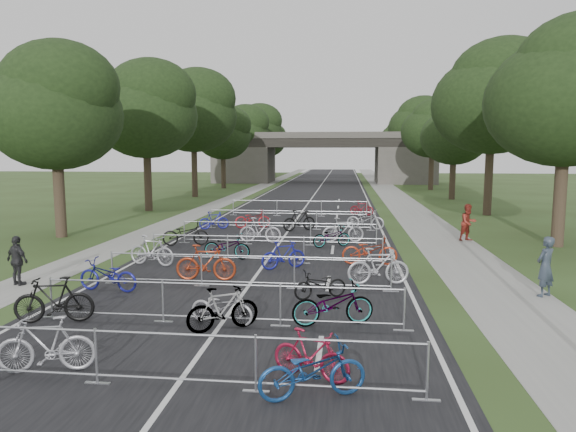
% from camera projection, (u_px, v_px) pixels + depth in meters
% --- Properties ---
extents(ground, '(200.00, 200.00, 0.00)m').
position_uv_depth(ground, '(175.00, 388.00, 9.61)').
color(ground, '#31431D').
rests_on(ground, ground).
extents(road, '(11.00, 140.00, 0.01)m').
position_uv_depth(road, '(318.00, 190.00, 58.92)').
color(road, black).
rests_on(road, ground).
extents(sidewalk_right, '(3.00, 140.00, 0.01)m').
position_uv_depth(sidewalk_right, '(388.00, 191.00, 58.04)').
color(sidewalk_right, gray).
rests_on(sidewalk_right, ground).
extents(sidewalk_left, '(2.00, 140.00, 0.01)m').
position_uv_depth(sidewalk_left, '(253.00, 190.00, 59.74)').
color(sidewalk_left, gray).
rests_on(sidewalk_left, ground).
extents(lane_markings, '(0.12, 140.00, 0.00)m').
position_uv_depth(lane_markings, '(318.00, 190.00, 58.92)').
color(lane_markings, silver).
rests_on(lane_markings, ground).
extents(overpass_bridge, '(31.00, 8.00, 7.05)m').
position_uv_depth(overpass_bridge, '(323.00, 158.00, 73.27)').
color(overpass_bridge, '#4F4C46').
rests_on(overpass_bridge, ground).
extents(tree_left_0, '(6.72, 6.72, 10.25)m').
position_uv_depth(tree_left_0, '(56.00, 110.00, 25.76)').
color(tree_left_0, '#33261C').
rests_on(tree_left_0, ground).
extents(tree_right_0, '(7.17, 7.17, 10.93)m').
position_uv_depth(tree_right_0, '(570.00, 95.00, 23.02)').
color(tree_right_0, '#33261C').
rests_on(tree_right_0, ground).
extents(tree_left_1, '(7.56, 7.56, 11.53)m').
position_uv_depth(tree_left_1, '(147.00, 112.00, 37.49)').
color(tree_left_1, '#33261C').
rests_on(tree_left_1, ground).
extents(tree_right_1, '(8.18, 8.18, 12.47)m').
position_uv_depth(tree_right_1, '(494.00, 100.00, 34.73)').
color(tree_right_1, '#33261C').
rests_on(tree_right_1, ground).
extents(tree_left_2, '(8.40, 8.40, 12.81)m').
position_uv_depth(tree_left_2, '(194.00, 113.00, 49.22)').
color(tree_left_2, '#33261C').
rests_on(tree_left_2, ground).
extents(tree_right_2, '(6.16, 6.16, 9.39)m').
position_uv_depth(tree_right_2, '(456.00, 135.00, 46.81)').
color(tree_right_2, '#33261C').
rests_on(tree_right_2, ground).
extents(tree_left_3, '(6.72, 6.72, 10.25)m').
position_uv_depth(tree_left_3, '(224.00, 134.00, 61.26)').
color(tree_left_3, '#33261C').
rests_on(tree_left_3, ground).
extents(tree_right_3, '(7.17, 7.17, 10.93)m').
position_uv_depth(tree_right_3, '(434.00, 129.00, 58.52)').
color(tree_right_3, '#33261C').
rests_on(tree_right_3, ground).
extents(tree_left_4, '(7.56, 7.56, 11.53)m').
position_uv_depth(tree_left_4, '(243.00, 131.00, 72.99)').
color(tree_left_4, '#33261C').
rests_on(tree_left_4, ground).
extents(tree_right_4, '(8.18, 8.18, 12.47)m').
position_uv_depth(tree_right_4, '(419.00, 126.00, 70.23)').
color(tree_right_4, '#33261C').
rests_on(tree_right_4, ground).
extents(tree_left_5, '(8.40, 8.40, 12.81)m').
position_uv_depth(tree_left_5, '(257.00, 129.00, 84.72)').
color(tree_left_5, '#33261C').
rests_on(tree_left_5, ground).
extents(tree_right_5, '(6.16, 6.16, 9.39)m').
position_uv_depth(tree_right_5, '(408.00, 142.00, 82.31)').
color(tree_right_5, '#33261C').
rests_on(tree_right_5, ground).
extents(tree_left_6, '(6.72, 6.72, 10.25)m').
position_uv_depth(tree_left_6, '(268.00, 141.00, 96.76)').
color(tree_left_6, '#33261C').
rests_on(tree_left_6, ground).
extents(tree_right_6, '(7.17, 7.17, 10.93)m').
position_uv_depth(tree_right_6, '(400.00, 138.00, 94.02)').
color(tree_right_6, '#33261C').
rests_on(tree_right_6, ground).
extents(barrier_row_0, '(9.70, 0.08, 1.10)m').
position_uv_depth(barrier_row_0, '(175.00, 360.00, 9.54)').
color(barrier_row_0, '#ACAEB4').
rests_on(barrier_row_0, ground).
extents(barrier_row_1, '(9.70, 0.08, 1.10)m').
position_uv_depth(barrier_row_1, '(221.00, 304.00, 13.09)').
color(barrier_row_1, '#ACAEB4').
rests_on(barrier_row_1, ground).
extents(barrier_row_2, '(9.70, 0.08, 1.10)m').
position_uv_depth(barrier_row_2, '(247.00, 271.00, 16.64)').
color(barrier_row_2, '#ACAEB4').
rests_on(barrier_row_2, ground).
extents(barrier_row_3, '(9.70, 0.08, 1.10)m').
position_uv_depth(barrier_row_3, '(265.00, 249.00, 20.39)').
color(barrier_row_3, '#ACAEB4').
rests_on(barrier_row_3, ground).
extents(barrier_row_4, '(9.70, 0.08, 1.10)m').
position_uv_depth(barrier_row_4, '(278.00, 233.00, 24.34)').
color(barrier_row_4, '#ACAEB4').
rests_on(barrier_row_4, ground).
extents(barrier_row_5, '(9.70, 0.08, 1.10)m').
position_uv_depth(barrier_row_5, '(290.00, 220.00, 29.27)').
color(barrier_row_5, '#ACAEB4').
rests_on(barrier_row_5, ground).
extents(barrier_row_6, '(9.70, 0.08, 1.10)m').
position_uv_depth(barrier_row_6, '(299.00, 208.00, 35.18)').
color(barrier_row_6, '#ACAEB4').
rests_on(barrier_row_6, ground).
extents(bike_1, '(2.00, 0.99, 1.16)m').
position_uv_depth(bike_1, '(46.00, 345.00, 10.19)').
color(bike_1, '#A5A5AD').
rests_on(bike_1, ground).
extents(bike_2, '(2.10, 1.32, 1.04)m').
position_uv_depth(bike_2, '(312.00, 371.00, 9.13)').
color(bike_2, navy).
rests_on(bike_2, ground).
extents(bike_3, '(1.69, 1.07, 0.99)m').
position_uv_depth(bike_3, '(311.00, 355.00, 9.90)').
color(bike_3, maroon).
rests_on(bike_3, ground).
extents(bike_4, '(2.09, 1.02, 1.21)m').
position_uv_depth(bike_4, '(54.00, 300.00, 13.19)').
color(bike_4, black).
rests_on(bike_4, ground).
extents(bike_5, '(1.81, 0.95, 0.90)m').
position_uv_depth(bike_5, '(222.00, 307.00, 13.11)').
color(bike_5, '#A6A6AD').
rests_on(bike_5, ground).
extents(bike_6, '(1.84, 1.40, 1.11)m').
position_uv_depth(bike_6, '(223.00, 309.00, 12.61)').
color(bike_6, '#ACAEB4').
rests_on(bike_6, ground).
extents(bike_7, '(2.24, 1.32, 1.11)m').
position_uv_depth(bike_7, '(333.00, 304.00, 13.01)').
color(bike_7, '#ACAEB4').
rests_on(bike_7, ground).
extents(bike_8, '(2.05, 0.92, 1.04)m').
position_uv_depth(bike_8, '(108.00, 275.00, 16.17)').
color(bike_8, navy).
rests_on(bike_8, ground).
extents(bike_9, '(2.11, 0.71, 1.25)m').
position_uv_depth(bike_9, '(206.00, 263.00, 17.50)').
color(bike_9, '#9A3116').
rests_on(bike_9, ground).
extents(bike_10, '(1.76, 1.26, 0.88)m').
position_uv_depth(bike_10, '(320.00, 285.00, 15.36)').
color(bike_10, black).
rests_on(bike_10, ground).
extents(bike_11, '(2.14, 0.92, 1.24)m').
position_uv_depth(bike_11, '(378.00, 266.00, 16.99)').
color(bike_11, '#B1B2B9').
rests_on(bike_11, ground).
extents(bike_12, '(2.05, 1.01, 1.18)m').
position_uv_depth(bike_12, '(152.00, 251.00, 19.84)').
color(bike_12, '#A5A5AD').
rests_on(bike_12, ground).
extents(bike_13, '(2.07, 0.96, 1.05)m').
position_uv_depth(bike_13, '(227.00, 246.00, 21.12)').
color(bike_13, '#ACAEB4').
rests_on(bike_13, ground).
extents(bike_14, '(1.79, 1.31, 1.07)m').
position_uv_depth(bike_14, '(283.00, 255.00, 19.27)').
color(bike_14, '#1A1D92').
rests_on(bike_14, ground).
extents(bike_15, '(2.15, 0.77, 1.13)m').
position_uv_depth(bike_15, '(370.00, 251.00, 19.99)').
color(bike_15, '#9F2F17').
rests_on(bike_15, ground).
extents(bike_16, '(2.26, 1.25, 1.13)m').
position_uv_depth(bike_16, '(186.00, 234.00, 24.08)').
color(bike_16, black).
rests_on(bike_16, ground).
extents(bike_17, '(2.09, 0.69, 1.24)m').
position_uv_depth(bike_17, '(260.00, 230.00, 24.76)').
color(bike_17, '#ADACB4').
rests_on(bike_17, ground).
extents(bike_18, '(1.97, 1.43, 0.98)m').
position_uv_depth(bike_18, '(332.00, 237.00, 23.73)').
color(bike_18, '#ACAEB4').
rests_on(bike_18, ground).
extents(bike_19, '(2.09, 0.88, 1.22)m').
position_uv_depth(bike_19, '(343.00, 230.00, 24.89)').
color(bike_19, '#A5A5AD').
rests_on(bike_19, ground).
extents(bike_20, '(1.75, 1.07, 1.02)m').
position_uv_depth(bike_20, '(214.00, 220.00, 29.19)').
color(bike_20, '#1B1C95').
rests_on(bike_20, ground).
extents(bike_21, '(2.16, 1.27, 1.07)m').
position_uv_depth(bike_21, '(252.00, 219.00, 29.62)').
color(bike_21, maroon).
rests_on(bike_21, ground).
extents(bike_22, '(1.98, 1.49, 1.19)m').
position_uv_depth(bike_22, '(299.00, 220.00, 28.56)').
color(bike_22, black).
rests_on(bike_22, ground).
extents(bike_23, '(2.24, 1.18, 1.12)m').
position_uv_depth(bike_23, '(365.00, 220.00, 29.19)').
color(bike_23, '#9999A0').
rests_on(bike_23, ground).
extents(bike_27, '(1.74, 0.97, 1.00)m').
position_uv_depth(bike_27, '(362.00, 208.00, 35.59)').
color(bike_27, maroon).
rests_on(bike_27, ground).
extents(pedestrian_a, '(0.81, 0.76, 1.85)m').
position_uv_depth(pedestrian_a, '(545.00, 267.00, 15.56)').
color(pedestrian_a, '#2D3744').
rests_on(pedestrian_a, ground).
extents(pedestrian_b, '(1.10, 1.01, 1.83)m').
position_uv_depth(pedestrian_b, '(468.00, 223.00, 25.32)').
color(pedestrian_b, maroon).
rests_on(pedestrian_b, ground).
extents(pedestrian_c, '(1.05, 0.73, 1.65)m').
position_uv_depth(pedestrian_c, '(17.00, 261.00, 16.88)').
color(pedestrian_c, '#242527').
rests_on(pedestrian_c, ground).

